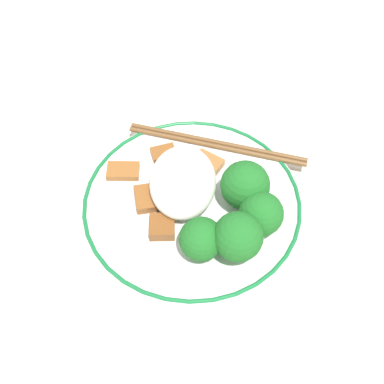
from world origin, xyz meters
TOP-DOWN VIEW (x-y plane):
  - ground_plane at (0.00, 0.00)m, footprint 3.00×3.00m
  - plate at (0.00, 0.00)m, footprint 0.26×0.26m
  - rice_mound at (0.01, 0.01)m, footprint 0.10×0.08m
  - broccoli_back_left at (-0.07, -0.01)m, footprint 0.05×0.05m
  - broccoli_back_center at (-0.07, -0.05)m, footprint 0.05×0.05m
  - broccoli_back_right at (-0.04, -0.08)m, footprint 0.05×0.05m
  - broccoli_mid_left at (0.00, -0.06)m, footprint 0.06×0.06m
  - meat_near_front at (0.05, -0.02)m, footprint 0.04×0.04m
  - meat_near_left at (-0.04, 0.03)m, footprint 0.03×0.03m
  - meat_near_right at (0.04, 0.08)m, footprint 0.02×0.04m
  - meat_near_back at (-0.00, 0.05)m, footprint 0.04×0.03m
  - meat_on_rice_edge at (0.07, 0.04)m, footprint 0.03×0.04m
  - chopsticks at (0.09, -0.03)m, footprint 0.07×0.22m

SIDE VIEW (x-z plane):
  - ground_plane at x=0.00m, z-range 0.00..0.00m
  - plate at x=0.00m, z-range 0.00..0.02m
  - chopsticks at x=0.09m, z-range 0.02..0.02m
  - meat_near_right at x=0.04m, z-range 0.02..0.03m
  - meat_on_rice_edge at x=0.07m, z-range 0.02..0.03m
  - meat_near_front at x=0.05m, z-range 0.02..0.03m
  - meat_near_back at x=0.00m, z-range 0.02..0.03m
  - meat_near_left at x=-0.04m, z-range 0.02..0.03m
  - rice_mound at x=0.01m, z-range 0.02..0.06m
  - broccoli_back_left at x=-0.07m, z-range 0.02..0.07m
  - broccoli_back_right at x=-0.04m, z-range 0.02..0.08m
  - broccoli_mid_left at x=0.00m, z-range 0.02..0.08m
  - broccoli_back_center at x=-0.07m, z-range 0.02..0.08m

